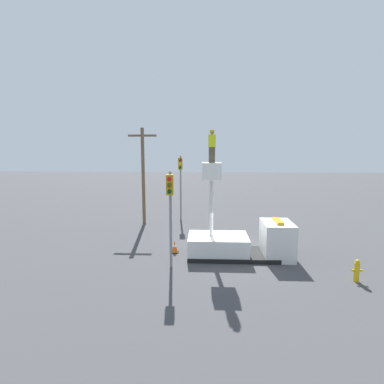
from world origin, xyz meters
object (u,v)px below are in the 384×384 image
at_px(worker, 212,146).
at_px(traffic_light_pole, 170,201).
at_px(fire_hydrant, 357,271).
at_px(bucket_truck, 241,241).
at_px(traffic_cone_rear, 175,247).
at_px(utility_pole, 143,173).
at_px(traffic_light_across, 180,175).

xyz_separation_m(worker, traffic_light_pole, (-2.07, -1.86, -2.66)).
xyz_separation_m(traffic_light_pole, fire_hydrant, (8.69, -1.12, -3.00)).
xyz_separation_m(bucket_truck, traffic_cone_rear, (-3.81, 0.47, -0.57)).
distance_m(traffic_light_pole, fire_hydrant, 9.26).
xyz_separation_m(traffic_light_pole, utility_pole, (-3.20, 8.91, 0.62)).
xyz_separation_m(traffic_light_across, traffic_cone_rear, (0.31, -8.00, -3.51)).
distance_m(traffic_light_pole, traffic_light_across, 10.35).
distance_m(worker, fire_hydrant, 9.21).
distance_m(worker, traffic_light_pole, 3.85).
relative_size(bucket_truck, worker, 3.32).
xyz_separation_m(bucket_truck, worker, (-1.69, 0.00, 5.27)).
relative_size(worker, utility_pole, 0.23).
distance_m(traffic_cone_rear, utility_pole, 8.22).
height_order(worker, traffic_light_pole, worker).
height_order(bucket_truck, fire_hydrant, bucket_truck).
relative_size(traffic_light_across, utility_pole, 0.71).
xyz_separation_m(traffic_light_across, utility_pole, (-2.84, -1.43, 0.28)).
bearing_deg(worker, bucket_truck, 0.00).
height_order(worker, traffic_light_across, worker).
relative_size(fire_hydrant, traffic_cone_rear, 1.46).
relative_size(bucket_truck, utility_pole, 0.76).
xyz_separation_m(traffic_cone_rear, utility_pole, (-3.15, 6.58, 3.79)).
xyz_separation_m(worker, traffic_light_across, (-2.43, 8.48, -2.32)).
distance_m(traffic_light_across, fire_hydrant, 14.98).
bearing_deg(traffic_light_pole, bucket_truck, 26.31).
bearing_deg(worker, fire_hydrant, -24.27).
bearing_deg(bucket_truck, worker, 180.00).
bearing_deg(traffic_cone_rear, worker, -12.55).
relative_size(traffic_light_pole, fire_hydrant, 4.73).
distance_m(traffic_light_across, traffic_cone_rear, 8.75).
xyz_separation_m(traffic_light_across, fire_hydrant, (9.05, -11.46, -3.34)).
bearing_deg(traffic_light_pole, traffic_light_across, 91.99).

